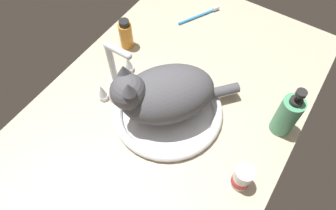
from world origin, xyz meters
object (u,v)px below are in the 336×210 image
at_px(pill_bottle, 242,178).
at_px(faucet, 115,70).
at_px(amber_bottle, 126,34).
at_px(toothbrush, 200,15).
at_px(sink_basin, 168,110).
at_px(cat, 162,93).
at_px(soap_pump_bottle, 287,115).

bearing_deg(pill_bottle, faucet, 79.95).
bearing_deg(pill_bottle, amber_bottle, 66.67).
bearing_deg(toothbrush, sink_basin, -162.83).
height_order(pill_bottle, toothbrush, pill_bottle).
bearing_deg(cat, sink_basin, -41.02).
height_order(pill_bottle, soap_pump_bottle, soap_pump_bottle).
height_order(cat, toothbrush, cat).
bearing_deg(pill_bottle, sink_basin, 73.39).
relative_size(cat, amber_bottle, 3.01).
height_order(sink_basin, faucet, faucet).
bearing_deg(cat, toothbrush, 15.28).
xyz_separation_m(pill_bottle, soap_pump_bottle, (0.22, -0.03, 0.03)).
bearing_deg(soap_pump_bottle, pill_bottle, 173.00).
distance_m(pill_bottle, toothbrush, 0.66).
relative_size(sink_basin, cat, 0.99).
bearing_deg(faucet, pill_bottle, -100.05).
relative_size(faucet, toothbrush, 1.17).
distance_m(cat, pill_bottle, 0.31).
xyz_separation_m(amber_bottle, toothbrush, (0.27, -0.14, -0.05)).
distance_m(faucet, pill_bottle, 0.49).
relative_size(sink_basin, amber_bottle, 2.98).
relative_size(faucet, soap_pump_bottle, 1.03).
relative_size(faucet, amber_bottle, 1.71).
height_order(faucet, cat, cat).
bearing_deg(sink_basin, soap_pump_bottle, -66.44).
xyz_separation_m(sink_basin, toothbrush, (0.43, 0.13, -0.01)).
bearing_deg(cat, faucet, 85.77).
bearing_deg(toothbrush, amber_bottle, 152.43).
bearing_deg(soap_pump_bottle, cat, 114.80).
xyz_separation_m(pill_bottle, toothbrush, (0.52, 0.42, -0.03)).
bearing_deg(sink_basin, faucet, 90.00).
relative_size(pill_bottle, soap_pump_bottle, 0.47).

